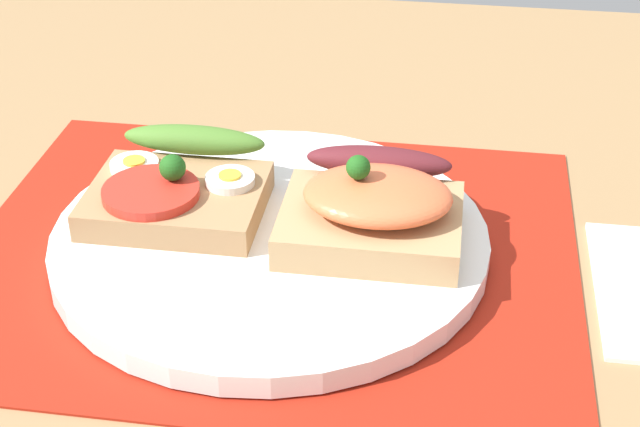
% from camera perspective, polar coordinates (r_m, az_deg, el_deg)
% --- Properties ---
extents(ground_plane, '(1.20, 0.90, 0.03)m').
position_cam_1_polar(ground_plane, '(0.60, -2.85, -3.62)').
color(ground_plane, '#9A764C').
extents(placemat, '(0.36, 0.30, 0.00)m').
position_cam_1_polar(placemat, '(0.59, -2.89, -2.24)').
color(placemat, '#A42011').
rests_on(placemat, ground_plane).
extents(plate, '(0.26, 0.26, 0.01)m').
position_cam_1_polar(plate, '(0.58, -2.91, -1.57)').
color(plate, white).
rests_on(plate, placemat).
extents(sandwich_egg_tomato, '(0.10, 0.10, 0.04)m').
position_cam_1_polar(sandwich_egg_tomato, '(0.60, -8.30, 1.52)').
color(sandwich_egg_tomato, '#A67B51').
rests_on(sandwich_egg_tomato, plate).
extents(sandwich_salmon, '(0.10, 0.10, 0.05)m').
position_cam_1_polar(sandwich_salmon, '(0.56, 3.13, 0.27)').
color(sandwich_salmon, tan).
rests_on(sandwich_salmon, plate).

